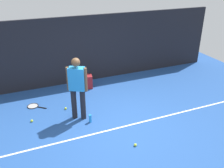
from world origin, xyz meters
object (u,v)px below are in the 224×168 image
object	(u,v)px
tennis_ball_near_player	(32,121)
water_bottle	(90,118)
backpack	(89,82)
tennis_ball_far_left	(135,145)
tennis_racket	(34,106)
tennis_ball_by_fence	(66,108)
tennis_player	(77,85)

from	to	relation	value
tennis_ball_near_player	water_bottle	size ratio (longest dim) A/B	0.30
backpack	tennis_ball_far_left	distance (m)	3.28
tennis_ball_near_player	water_bottle	bearing A→B (deg)	-22.76
tennis_ball_near_player	water_bottle	distance (m)	1.54
tennis_ball_near_player	tennis_racket	bearing A→B (deg)	80.36
tennis_racket	backpack	size ratio (longest dim) A/B	1.33
backpack	tennis_ball_by_fence	xyz separation A→B (m)	(-1.04, -1.10, -0.18)
backpack	water_bottle	bearing A→B (deg)	-5.72
backpack	water_bottle	xyz separation A→B (m)	(-0.58, -1.97, -0.10)
tennis_ball_far_left	tennis_racket	bearing A→B (deg)	125.72
tennis_racket	tennis_ball_by_fence	world-z (taller)	tennis_ball_by_fence
water_bottle	tennis_player	bearing A→B (deg)	124.18
tennis_ball_far_left	water_bottle	bearing A→B (deg)	116.49
tennis_ball_near_player	tennis_ball_far_left	bearing A→B (deg)	-42.53
backpack	tennis_ball_by_fence	distance (m)	1.53
tennis_racket	water_bottle	xyz separation A→B (m)	(1.28, -1.38, 0.10)
tennis_ball_by_fence	water_bottle	distance (m)	0.98
tennis_player	tennis_ball_near_player	bearing A→B (deg)	-163.93
tennis_racket	tennis_ball_by_fence	size ratio (longest dim) A/B	8.85
backpack	tennis_ball_near_player	distance (m)	2.43
tennis_ball_far_left	water_bottle	size ratio (longest dim) A/B	0.30
tennis_ball_by_fence	backpack	bearing A→B (deg)	46.72
tennis_racket	water_bottle	bearing A→B (deg)	172.65
tennis_racket	tennis_ball_near_player	xyz separation A→B (m)	(-0.13, -0.79, 0.02)
tennis_player	tennis_ball_near_player	world-z (taller)	tennis_player
tennis_player	water_bottle	size ratio (longest dim) A/B	7.75
water_bottle	tennis_ball_near_player	bearing A→B (deg)	157.24
backpack	tennis_ball_by_fence	world-z (taller)	backpack
tennis_player	tennis_racket	distance (m)	1.79
tennis_player	tennis_racket	world-z (taller)	tennis_player
tennis_ball_near_player	tennis_player	bearing A→B (deg)	-13.25
tennis_racket	water_bottle	size ratio (longest dim) A/B	2.66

